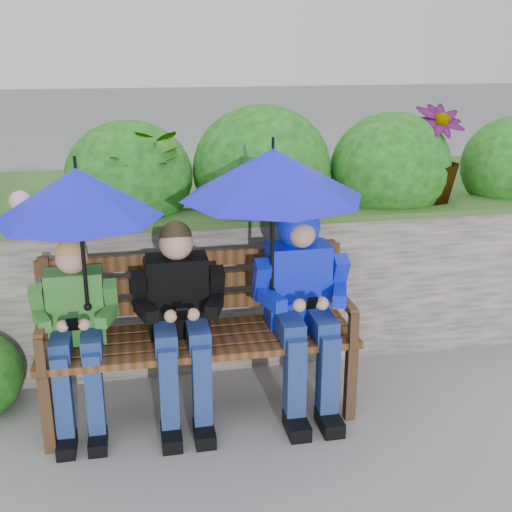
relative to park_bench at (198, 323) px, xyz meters
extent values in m
plane|color=gray|center=(0.34, -0.15, -0.54)|extent=(60.00, 60.00, 0.00)
cube|color=#54534F|center=(0.34, 0.60, -0.04)|extent=(8.00, 0.40, 1.00)
cube|color=#356521|center=(0.34, 0.60, 0.47)|extent=(8.00, 0.42, 0.04)
cube|color=#356521|center=(0.34, 1.80, -0.06)|extent=(8.00, 2.00, 0.96)
ellipsoid|color=#11430C|center=(-0.34, 0.84, 0.71)|extent=(0.84, 0.67, 0.75)
ellipsoid|color=#11430C|center=(0.55, 0.82, 0.74)|extent=(0.95, 0.76, 0.85)
ellipsoid|color=#11430C|center=(1.46, 0.78, 0.72)|extent=(0.87, 0.69, 0.78)
sphere|color=#D689BB|center=(-1.02, 0.70, 0.61)|extent=(0.14, 0.14, 0.14)
sphere|color=#D689BB|center=(0.54, 0.70, 0.61)|extent=(0.14, 0.14, 0.14)
imported|color=#11430C|center=(-0.25, 0.70, 0.77)|extent=(0.51, 0.44, 0.56)
imported|color=#11430C|center=(1.74, 0.70, 0.82)|extent=(0.37, 0.37, 0.67)
cube|color=#402918|center=(-0.84, -0.31, -0.32)|extent=(0.06, 0.06, 0.45)
cube|color=#402918|center=(-0.84, 0.14, -0.32)|extent=(0.06, 0.06, 0.45)
cube|color=#402918|center=(0.84, -0.31, -0.32)|extent=(0.06, 0.06, 0.45)
cube|color=#402918|center=(0.84, 0.14, -0.32)|extent=(0.06, 0.06, 0.45)
cube|color=#422C10|center=(0.00, -0.27, -0.07)|extent=(1.80, 0.10, 0.04)
cube|color=#422C10|center=(0.00, -0.14, -0.07)|extent=(1.80, 0.10, 0.04)
cube|color=#422C10|center=(0.00, -0.01, -0.07)|extent=(1.80, 0.10, 0.04)
cube|color=#422C10|center=(0.00, 0.12, -0.07)|extent=(1.80, 0.10, 0.04)
cube|color=#402918|center=(-0.84, 0.16, 0.16)|extent=(0.05, 0.05, 0.50)
cube|color=#422C10|center=(-0.84, -0.08, 0.13)|extent=(0.05, 0.47, 0.04)
cube|color=#402918|center=(-0.84, -0.31, 0.02)|extent=(0.05, 0.05, 0.22)
cube|color=#402918|center=(0.84, 0.16, 0.16)|extent=(0.05, 0.05, 0.50)
cube|color=#422C10|center=(0.84, -0.08, 0.13)|extent=(0.05, 0.47, 0.04)
cube|color=#402918|center=(0.84, -0.31, 0.02)|extent=(0.05, 0.05, 0.22)
cube|color=#422C10|center=(0.00, 0.17, 0.06)|extent=(1.80, 0.04, 0.09)
cube|color=#422C10|center=(0.00, 0.17, 0.20)|extent=(1.80, 0.04, 0.09)
cube|color=#422C10|center=(0.00, 0.17, 0.34)|extent=(1.80, 0.04, 0.09)
cube|color=#297821|center=(-0.67, 0.02, 0.16)|extent=(0.31, 0.18, 0.42)
sphere|color=tan|center=(-0.67, 0.00, 0.44)|extent=(0.17, 0.17, 0.17)
sphere|color=gold|center=(-0.67, 0.01, 0.47)|extent=(0.16, 0.16, 0.16)
cube|color=navy|center=(-0.76, -0.13, 0.00)|extent=(0.11, 0.29, 0.11)
cube|color=navy|center=(-0.76, -0.27, -0.27)|extent=(0.09, 0.10, 0.55)
cube|color=black|center=(-0.76, -0.33, -0.51)|extent=(0.10, 0.20, 0.07)
cube|color=navy|center=(-0.59, -0.13, 0.00)|extent=(0.11, 0.29, 0.11)
cube|color=navy|center=(-0.59, -0.27, -0.27)|extent=(0.09, 0.10, 0.55)
cube|color=black|center=(-0.59, -0.33, -0.51)|extent=(0.10, 0.20, 0.07)
cube|color=#297821|center=(-0.87, -0.03, 0.21)|extent=(0.07, 0.17, 0.23)
cube|color=#297821|center=(-0.84, -0.15, 0.15)|extent=(0.12, 0.19, 0.06)
sphere|color=tan|center=(-0.73, -0.23, 0.15)|extent=(0.06, 0.06, 0.06)
cube|color=#297821|center=(-0.48, -0.03, 0.21)|extent=(0.07, 0.17, 0.23)
cube|color=#297821|center=(-0.51, -0.15, 0.15)|extent=(0.12, 0.19, 0.06)
sphere|color=tan|center=(-0.62, -0.23, 0.15)|extent=(0.06, 0.06, 0.06)
cube|color=black|center=(-0.67, -0.24, 0.16)|extent=(0.06, 0.07, 0.09)
cube|color=black|center=(-0.11, 0.02, 0.18)|extent=(0.34, 0.20, 0.46)
sphere|color=tan|center=(-0.11, 0.00, 0.50)|extent=(0.19, 0.19, 0.19)
sphere|color=black|center=(-0.11, 0.01, 0.53)|extent=(0.18, 0.18, 0.18)
cube|color=navy|center=(-0.20, -0.15, 0.01)|extent=(0.12, 0.32, 0.12)
cube|color=navy|center=(-0.20, -0.31, -0.27)|extent=(0.10, 0.11, 0.55)
cube|color=black|center=(-0.20, -0.37, -0.50)|extent=(0.11, 0.22, 0.08)
cube|color=navy|center=(-0.02, -0.15, 0.01)|extent=(0.12, 0.32, 0.12)
cube|color=navy|center=(-0.02, -0.31, -0.27)|extent=(0.10, 0.11, 0.55)
cube|color=black|center=(-0.02, -0.37, -0.50)|extent=(0.11, 0.22, 0.08)
cube|color=black|center=(-0.32, -0.03, 0.24)|extent=(0.08, 0.18, 0.26)
cube|color=black|center=(-0.29, -0.17, 0.17)|extent=(0.13, 0.21, 0.07)
sphere|color=tan|center=(-0.17, -0.26, 0.17)|extent=(0.07, 0.07, 0.07)
cube|color=black|center=(0.11, -0.03, 0.24)|extent=(0.08, 0.18, 0.26)
cube|color=black|center=(0.08, -0.17, 0.17)|extent=(0.13, 0.21, 0.07)
sphere|color=tan|center=(-0.05, -0.26, 0.17)|extent=(0.07, 0.07, 0.07)
cube|color=black|center=(-0.11, -0.27, 0.18)|extent=(0.06, 0.07, 0.09)
cube|color=#0D1EBD|center=(0.60, 0.02, 0.20)|extent=(0.36, 0.21, 0.49)
sphere|color=tan|center=(0.60, 0.00, 0.53)|extent=(0.20, 0.20, 0.20)
sphere|color=#0D1EBD|center=(0.60, 0.03, 0.54)|extent=(0.25, 0.25, 0.25)
sphere|color=tan|center=(0.60, -0.06, 0.52)|extent=(0.15, 0.15, 0.15)
cube|color=navy|center=(0.50, -0.16, 0.01)|extent=(0.13, 0.34, 0.13)
cube|color=navy|center=(0.50, -0.33, -0.26)|extent=(0.11, 0.12, 0.56)
cube|color=black|center=(0.50, -0.39, -0.50)|extent=(0.12, 0.24, 0.09)
cube|color=navy|center=(0.70, -0.16, 0.01)|extent=(0.13, 0.34, 0.13)
cube|color=navy|center=(0.70, -0.33, -0.26)|extent=(0.11, 0.12, 0.56)
cube|color=black|center=(0.70, -0.39, -0.50)|extent=(0.12, 0.24, 0.09)
cube|color=#0D1EBD|center=(0.37, -0.04, 0.26)|extent=(0.09, 0.20, 0.27)
cube|color=#0D1EBD|center=(0.40, -0.18, 0.19)|extent=(0.14, 0.23, 0.08)
sphere|color=tan|center=(0.54, -0.27, 0.19)|extent=(0.08, 0.08, 0.08)
cube|color=#0D1EBD|center=(0.83, -0.04, 0.26)|extent=(0.09, 0.20, 0.27)
cube|color=#0D1EBD|center=(0.80, -0.18, 0.19)|extent=(0.14, 0.23, 0.08)
sphere|color=tan|center=(0.67, -0.27, 0.19)|extent=(0.08, 0.08, 0.08)
cube|color=black|center=(0.60, -0.28, 0.20)|extent=(0.06, 0.07, 0.09)
cone|color=#1111EC|center=(-0.60, -0.09, 0.82)|extent=(0.88, 0.88, 0.26)
cylinder|color=black|center=(-0.60, -0.09, 0.98)|extent=(0.02, 0.02, 0.06)
cylinder|color=black|center=(-0.60, -0.09, 0.51)|extent=(0.02, 0.02, 0.63)
sphere|color=black|center=(-0.60, -0.09, 0.19)|extent=(0.04, 0.04, 0.04)
cone|color=#1111EC|center=(0.42, -0.10, 0.89)|extent=(1.02, 1.02, 0.27)
cylinder|color=black|center=(0.42, -0.10, 1.05)|extent=(0.02, 0.02, 0.06)
cylinder|color=black|center=(0.42, -0.10, 0.55)|extent=(0.02, 0.02, 0.68)
sphere|color=black|center=(0.42, -0.10, 0.21)|extent=(0.04, 0.04, 0.04)
camera|label=1|loc=(-0.32, -3.42, 1.55)|focal=45.00mm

